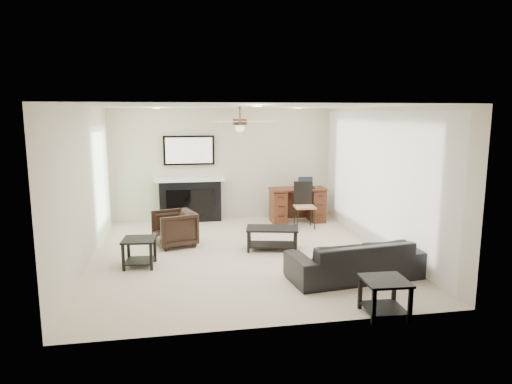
# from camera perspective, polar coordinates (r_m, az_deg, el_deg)

# --- Properties ---
(room_shell) EXTENTS (5.50, 5.54, 2.52)m
(room_shell) POSITION_cam_1_polar(r_m,az_deg,el_deg) (7.69, -0.59, 4.56)
(room_shell) COLOR beige
(room_shell) RESTS_ON ground
(sofa) EXTENTS (2.05, 1.00, 0.58)m
(sofa) POSITION_cam_1_polar(r_m,az_deg,el_deg) (6.89, 12.34, -8.19)
(sofa) COLOR black
(sofa) RESTS_ON ground
(armchair) EXTENTS (0.88, 0.86, 0.64)m
(armchair) POSITION_cam_1_polar(r_m,az_deg,el_deg) (8.44, -10.16, -4.52)
(armchair) COLOR black
(armchair) RESTS_ON ground
(coffee_table) EXTENTS (0.99, 0.68, 0.40)m
(coffee_table) POSITION_cam_1_polar(r_m,az_deg,el_deg) (8.12, 2.03, -5.84)
(coffee_table) COLOR black
(coffee_table) RESTS_ON ground
(end_table_near) EXTENTS (0.55, 0.55, 0.45)m
(end_table_near) POSITION_cam_1_polar(r_m,az_deg,el_deg) (5.78, 15.75, -12.56)
(end_table_near) COLOR black
(end_table_near) RESTS_ON ground
(end_table_left) EXTENTS (0.55, 0.55, 0.45)m
(end_table_left) POSITION_cam_1_polar(r_m,az_deg,el_deg) (7.48, -14.35, -7.33)
(end_table_left) COLOR black
(end_table_left) RESTS_ON ground
(fireplace_unit) EXTENTS (1.52, 0.34, 1.91)m
(fireplace_unit) POSITION_cam_1_polar(r_m,az_deg,el_deg) (10.16, -8.27, 1.61)
(fireplace_unit) COLOR black
(fireplace_unit) RESTS_ON ground
(desk) EXTENTS (1.22, 0.56, 0.76)m
(desk) POSITION_cam_1_polar(r_m,az_deg,el_deg) (10.15, 5.21, -1.64)
(desk) COLOR #36170D
(desk) RESTS_ON ground
(desk_chair) EXTENTS (0.45, 0.47, 0.97)m
(desk_chair) POSITION_cam_1_polar(r_m,az_deg,el_deg) (9.61, 6.09, -1.66)
(desk_chair) COLOR black
(desk_chair) RESTS_ON ground
(laptop) EXTENTS (0.33, 0.24, 0.23)m
(laptop) POSITION_cam_1_polar(r_m,az_deg,el_deg) (10.10, 6.38, 1.14)
(laptop) COLOR black
(laptop) RESTS_ON desk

